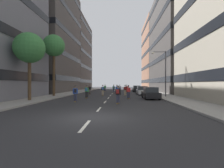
{
  "coord_description": "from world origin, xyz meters",
  "views": [
    {
      "loc": [
        1.64,
        -9.6,
        1.96
      ],
      "look_at": [
        0.0,
        22.69,
        1.91
      ],
      "focal_mm": 26.52,
      "sensor_mm": 36.0,
      "label": 1
    }
  ],
  "objects_px": {
    "skater_1": "(75,92)",
    "streetlamp_right": "(163,69)",
    "parked_car_far": "(142,91)",
    "skater_3": "(117,89)",
    "parked_car_mid": "(150,93)",
    "skater_11": "(120,88)",
    "skater_10": "(114,88)",
    "skater_6": "(103,89)",
    "skater_2": "(125,89)",
    "skater_4": "(127,88)",
    "street_tree_near": "(54,46)",
    "skater_8": "(105,88)",
    "street_tree_mid": "(29,48)",
    "skater_0": "(128,91)",
    "skater_7": "(87,91)",
    "skater_9": "(118,93)",
    "skater_5": "(90,89)",
    "parked_car_near": "(137,89)"
  },
  "relations": [
    {
      "from": "skater_10",
      "to": "skater_11",
      "type": "distance_m",
      "value": 1.91
    },
    {
      "from": "streetlamp_right",
      "to": "skater_4",
      "type": "xyz_separation_m",
      "value": [
        -4.75,
        11.12,
        -3.15
      ]
    },
    {
      "from": "skater_6",
      "to": "skater_11",
      "type": "relative_size",
      "value": 1.0
    },
    {
      "from": "skater_4",
      "to": "skater_5",
      "type": "distance_m",
      "value": 8.91
    },
    {
      "from": "skater_4",
      "to": "skater_6",
      "type": "bearing_deg",
      "value": -118.27
    },
    {
      "from": "skater_1",
      "to": "skater_3",
      "type": "bearing_deg",
      "value": 73.57
    },
    {
      "from": "street_tree_near",
      "to": "skater_1",
      "type": "relative_size",
      "value": 5.2
    },
    {
      "from": "skater_11",
      "to": "street_tree_mid",
      "type": "bearing_deg",
      "value": -118.57
    },
    {
      "from": "streetlamp_right",
      "to": "skater_4",
      "type": "relative_size",
      "value": 3.65
    },
    {
      "from": "street_tree_near",
      "to": "skater_8",
      "type": "bearing_deg",
      "value": 69.79
    },
    {
      "from": "skater_1",
      "to": "skater_4",
      "type": "xyz_separation_m",
      "value": [
        6.24,
        17.54,
        -0.03
      ]
    },
    {
      "from": "skater_6",
      "to": "skater_7",
      "type": "distance_m",
      "value": 5.39
    },
    {
      "from": "skater_10",
      "to": "streetlamp_right",
      "type": "bearing_deg",
      "value": -55.12
    },
    {
      "from": "skater_1",
      "to": "skater_11",
      "type": "bearing_deg",
      "value": 75.64
    },
    {
      "from": "skater_6",
      "to": "skater_8",
      "type": "distance_m",
      "value": 14.35
    },
    {
      "from": "parked_car_far",
      "to": "skater_10",
      "type": "xyz_separation_m",
      "value": [
        -5.29,
        4.97,
        0.32
      ]
    },
    {
      "from": "street_tree_near",
      "to": "street_tree_mid",
      "type": "distance_m",
      "value": 6.95
    },
    {
      "from": "skater_5",
      "to": "skater_4",
      "type": "bearing_deg",
      "value": 39.41
    },
    {
      "from": "skater_2",
      "to": "skater_5",
      "type": "relative_size",
      "value": 1.0
    },
    {
      "from": "skater_8",
      "to": "street_tree_mid",
      "type": "bearing_deg",
      "value": -104.76
    },
    {
      "from": "skater_8",
      "to": "skater_11",
      "type": "distance_m",
      "value": 6.49
    },
    {
      "from": "street_tree_near",
      "to": "skater_7",
      "type": "height_order",
      "value": "street_tree_near"
    },
    {
      "from": "street_tree_mid",
      "to": "skater_9",
      "type": "relative_size",
      "value": 4.21
    },
    {
      "from": "skater_3",
      "to": "skater_7",
      "type": "distance_m",
      "value": 10.64
    },
    {
      "from": "parked_car_mid",
      "to": "parked_car_far",
      "type": "xyz_separation_m",
      "value": [
        0.0,
        8.26,
        0.0
      ]
    },
    {
      "from": "skater_3",
      "to": "skater_4",
      "type": "xyz_separation_m",
      "value": [
        2.01,
        3.2,
        0.0
      ]
    },
    {
      "from": "parked_car_near",
      "to": "skater_4",
      "type": "bearing_deg",
      "value": -117.56
    },
    {
      "from": "street_tree_mid",
      "to": "skater_1",
      "type": "height_order",
      "value": "street_tree_mid"
    },
    {
      "from": "skater_1",
      "to": "skater_6",
      "type": "relative_size",
      "value": 1.0
    },
    {
      "from": "street_tree_mid",
      "to": "skater_7",
      "type": "height_order",
      "value": "street_tree_mid"
    },
    {
      "from": "skater_1",
      "to": "skater_6",
      "type": "bearing_deg",
      "value": 78.43
    },
    {
      "from": "parked_car_near",
      "to": "skater_1",
      "type": "xyz_separation_m",
      "value": [
        -8.77,
        -22.38,
        0.32
      ]
    },
    {
      "from": "parked_car_far",
      "to": "skater_0",
      "type": "relative_size",
      "value": 2.47
    },
    {
      "from": "skater_0",
      "to": "skater_4",
      "type": "relative_size",
      "value": 1.0
    },
    {
      "from": "skater_6",
      "to": "skater_8",
      "type": "bearing_deg",
      "value": 93.86
    },
    {
      "from": "parked_car_mid",
      "to": "skater_11",
      "type": "relative_size",
      "value": 2.47
    },
    {
      "from": "skater_7",
      "to": "street_tree_near",
      "type": "bearing_deg",
      "value": 155.46
    },
    {
      "from": "streetlamp_right",
      "to": "skater_8",
      "type": "distance_m",
      "value": 20.38
    },
    {
      "from": "skater_2",
      "to": "skater_7",
      "type": "xyz_separation_m",
      "value": [
        -5.36,
        -5.92,
        0.0
      ]
    },
    {
      "from": "skater_8",
      "to": "streetlamp_right",
      "type": "bearing_deg",
      "value": -60.24
    },
    {
      "from": "skater_3",
      "to": "skater_8",
      "type": "xyz_separation_m",
      "value": [
        -3.23,
        9.56,
        0.0
      ]
    },
    {
      "from": "parked_car_far",
      "to": "skater_3",
      "type": "xyz_separation_m",
      "value": [
        -4.54,
        2.11,
        0.29
      ]
    },
    {
      "from": "street_tree_mid",
      "to": "skater_0",
      "type": "xyz_separation_m",
      "value": [
        11.17,
        3.88,
        -4.91
      ]
    },
    {
      "from": "skater_2",
      "to": "skater_6",
      "type": "xyz_separation_m",
      "value": [
        -3.72,
        -0.79,
        0.0
      ]
    },
    {
      "from": "skater_2",
      "to": "skater_4",
      "type": "xyz_separation_m",
      "value": [
        0.56,
        7.17,
        -0.03
      ]
    },
    {
      "from": "streetlamp_right",
      "to": "skater_6",
      "type": "distance_m",
      "value": 10.07
    },
    {
      "from": "skater_1",
      "to": "streetlamp_right",
      "type": "bearing_deg",
      "value": 30.26
    },
    {
      "from": "parked_car_near",
      "to": "skater_11",
      "type": "distance_m",
      "value": 5.51
    },
    {
      "from": "streetlamp_right",
      "to": "skater_10",
      "type": "bearing_deg",
      "value": 124.88
    },
    {
      "from": "streetlamp_right",
      "to": "skater_9",
      "type": "xyz_separation_m",
      "value": [
        -6.35,
        -7.84,
        -3.12
      ]
    }
  ]
}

